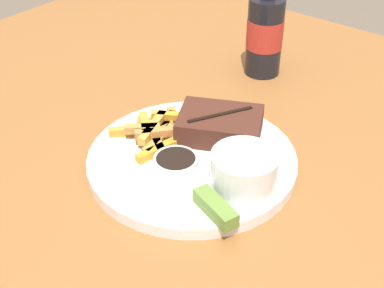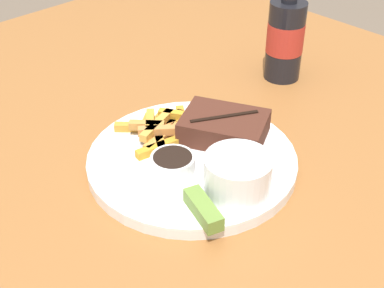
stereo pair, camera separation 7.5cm
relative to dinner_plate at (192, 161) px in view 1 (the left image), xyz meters
The scene contains 9 objects.
dining_table 0.08m from the dinner_plate, ahead, with size 1.35×1.21×0.74m.
dinner_plate is the anchor object (origin of this frame).
steak_portion 0.07m from the dinner_plate, 92.70° to the left, with size 0.15×0.13×0.04m.
fries_pile 0.08m from the dinner_plate, behind, with size 0.10×0.13×0.02m.
coleslaw_cup 0.10m from the dinner_plate, ahead, with size 0.09×0.09×0.05m.
dipping_sauce_cup 0.05m from the dinner_plate, 81.90° to the right, with size 0.06×0.06×0.02m.
pickle_spear 0.13m from the dinner_plate, 37.81° to the right, with size 0.07×0.04×0.02m.
fork_utensil 0.08m from the dinner_plate, 151.51° to the right, with size 0.12×0.07×0.00m.
beer_bottle 0.32m from the dinner_plate, 104.34° to the left, with size 0.07×0.07×0.23m.
Camera 1 is at (0.38, -0.47, 1.21)m, focal length 50.00 mm.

